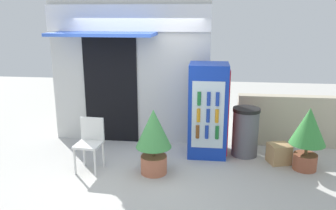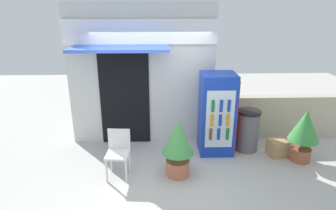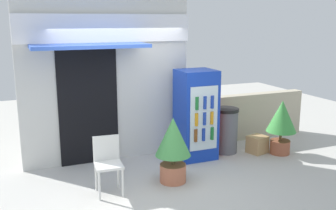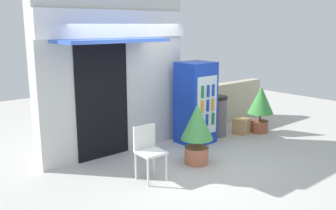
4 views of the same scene
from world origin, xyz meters
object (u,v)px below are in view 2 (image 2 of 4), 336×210
at_px(drink_cooler, 217,114).
at_px(cardboard_box, 277,148).
at_px(potted_plant_curbside, 304,130).
at_px(plastic_chair, 118,150).
at_px(trash_bin, 247,130).
at_px(potted_plant_near_shop, 178,143).

relative_size(drink_cooler, cardboard_box, 4.89).
xyz_separation_m(drink_cooler, potted_plant_curbside, (1.66, -0.46, -0.19)).
bearing_deg(plastic_chair, trash_bin, 18.98).
bearing_deg(potted_plant_curbside, cardboard_box, 150.88).
relative_size(plastic_chair, cardboard_box, 2.51).
bearing_deg(potted_plant_near_shop, cardboard_box, 17.06).
bearing_deg(plastic_chair, potted_plant_near_shop, -1.74).
height_order(drink_cooler, potted_plant_curbside, drink_cooler).
bearing_deg(drink_cooler, plastic_chair, -156.14).
distance_m(potted_plant_near_shop, cardboard_box, 2.30).
distance_m(drink_cooler, plastic_chair, 2.17).
height_order(drink_cooler, cardboard_box, drink_cooler).
height_order(potted_plant_near_shop, cardboard_box, potted_plant_near_shop).
relative_size(drink_cooler, trash_bin, 1.89).
height_order(potted_plant_curbside, cardboard_box, potted_plant_curbside).
relative_size(drink_cooler, potted_plant_curbside, 1.58).
relative_size(plastic_chair, trash_bin, 0.97).
bearing_deg(trash_bin, cardboard_box, -26.56).
distance_m(potted_plant_near_shop, potted_plant_curbside, 2.58).
bearing_deg(potted_plant_near_shop, plastic_chair, 178.26).
xyz_separation_m(potted_plant_curbside, cardboard_box, (-0.39, 0.22, -0.50)).
height_order(drink_cooler, potted_plant_near_shop, drink_cooler).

